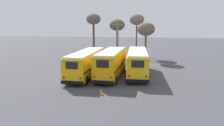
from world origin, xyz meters
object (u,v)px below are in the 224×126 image
at_px(bare_tree_1, 137,20).
at_px(bare_tree_2, 117,25).
at_px(school_bus_1, 111,63).
at_px(bare_tree_3, 93,20).
at_px(utility_pole, 118,40).
at_px(traffic_cone, 101,92).
at_px(school_bus_2, 137,62).
at_px(school_bus_0, 87,63).
at_px(bare_tree_0, 146,29).

bearing_deg(bare_tree_1, bare_tree_2, 143.44).
relative_size(school_bus_1, bare_tree_3, 1.09).
bearing_deg(utility_pole, bare_tree_2, 98.40).
bearing_deg(school_bus_1, traffic_cone, -88.23).
relative_size(school_bus_2, utility_pole, 1.47).
height_order(school_bus_1, bare_tree_2, bare_tree_2).
relative_size(bare_tree_1, bare_tree_2, 1.13).
height_order(school_bus_0, bare_tree_1, bare_tree_1).
height_order(school_bus_0, school_bus_2, school_bus_2).
bearing_deg(school_bus_0, school_bus_1, -1.25).
xyz_separation_m(bare_tree_1, bare_tree_3, (-9.57, 2.27, 0.04)).
xyz_separation_m(utility_pole, bare_tree_0, (4.74, 2.68, 1.79)).
relative_size(school_bus_1, traffic_cone, 16.40).
distance_m(bare_tree_1, bare_tree_2, 5.68).
bearing_deg(traffic_cone, school_bus_0, 115.26).
xyz_separation_m(school_bus_0, utility_pole, (2.49, 10.76, 2.07)).
distance_m(bare_tree_0, traffic_cone, 21.64).
bearing_deg(bare_tree_1, utility_pole, -109.56).
distance_m(school_bus_1, bare_tree_2, 22.63).
height_order(school_bus_1, bare_tree_0, bare_tree_0).
distance_m(school_bus_2, traffic_cone, 9.37).
relative_size(school_bus_1, bare_tree_2, 1.26).
bearing_deg(school_bus_2, bare_tree_3, 118.73).
height_order(bare_tree_1, bare_tree_3, bare_tree_3).
height_order(bare_tree_0, bare_tree_2, bare_tree_2).
height_order(bare_tree_0, traffic_cone, bare_tree_0).
bearing_deg(bare_tree_3, bare_tree_1, -13.34).
distance_m(bare_tree_2, traffic_cone, 29.89).
bearing_deg(traffic_cone, bare_tree_0, 79.47).
height_order(school_bus_2, utility_pole, utility_pole).
height_order(school_bus_1, school_bus_2, school_bus_1).
distance_m(utility_pole, traffic_cone, 18.31).
distance_m(utility_pole, bare_tree_0, 5.73).
bearing_deg(bare_tree_3, school_bus_0, -78.48).
relative_size(bare_tree_0, bare_tree_1, 0.80).
bearing_deg(school_bus_2, school_bus_0, -165.96).
relative_size(bare_tree_0, bare_tree_3, 0.78).
xyz_separation_m(utility_pole, traffic_cone, (0.90, -17.95, -3.49)).
height_order(school_bus_0, bare_tree_0, bare_tree_0).
height_order(bare_tree_0, bare_tree_3, bare_tree_3).
xyz_separation_m(school_bus_2, traffic_cone, (-2.95, -8.77, -1.44)).
bearing_deg(bare_tree_1, school_bus_1, -96.48).
bearing_deg(school_bus_2, bare_tree_0, 85.75).
distance_m(bare_tree_2, bare_tree_3, 5.33).
bearing_deg(bare_tree_2, bare_tree_1, -36.56).
height_order(bare_tree_2, bare_tree_3, bare_tree_3).
bearing_deg(bare_tree_0, school_bus_2, -94.25).
height_order(school_bus_2, bare_tree_0, bare_tree_0).
bearing_deg(school_bus_0, bare_tree_1, 74.16).
bearing_deg(school_bus_1, school_bus_2, 27.55).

